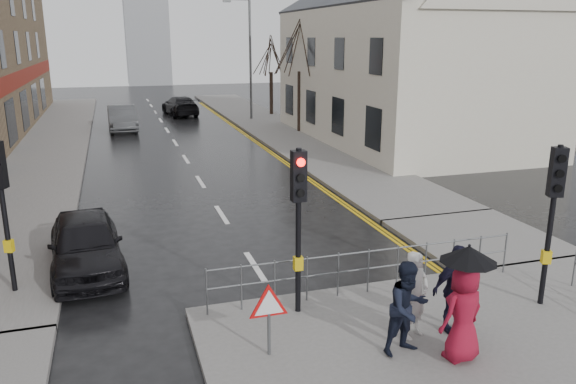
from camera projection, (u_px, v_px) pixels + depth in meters
ground at (292, 323)px, 11.32m from camera, size 120.00×120.00×0.00m
left_pavement at (51, 142)px, 30.60m from camera, size 4.00×44.00×0.14m
right_pavement at (270, 125)px, 36.17m from camera, size 4.00×40.00×0.14m
pavement_bridge_right at (477, 238)px, 15.92m from camera, size 4.00×4.20×0.14m
building_right_cream at (403, 52)px, 30.05m from camera, size 9.00×16.40×10.10m
church_tower at (145, 7)px, 66.40m from camera, size 5.00×5.00×18.00m
traffic_signal_near_left at (299, 203)px, 10.90m from camera, size 0.28×0.27×3.40m
traffic_signal_near_right at (554, 198)px, 11.23m from camera, size 0.34×0.33×3.40m
traffic_signal_far_left at (1, 189)px, 11.85m from camera, size 0.34×0.33×3.40m
guard_railing_front at (369, 261)px, 12.20m from camera, size 7.14×0.04×1.00m
warning_sign at (269, 308)px, 9.70m from camera, size 0.80×0.07×1.35m
street_lamp at (248, 51)px, 37.50m from camera, size 1.83×0.25×8.00m
tree_near at (300, 45)px, 32.35m from camera, size 2.40×2.40×6.58m
tree_far at (271, 54)px, 40.04m from camera, size 2.40×2.40×5.64m
pedestrian_a at (416, 295)px, 10.34m from camera, size 0.72×0.62×1.67m
pedestrian_b at (408, 308)px, 9.80m from camera, size 0.94×0.80×1.71m
pedestrian_with_umbrella at (465, 299)px, 9.52m from camera, size 0.96×0.96×2.10m
pedestrian_d at (455, 289)px, 10.53m from camera, size 1.06×0.56×1.73m
car_parked at (86, 244)px, 13.66m from camera, size 1.98×4.27×1.42m
car_mid at (122, 118)px, 34.42m from camera, size 1.76×4.68×1.53m
car_far at (180, 106)px, 41.29m from camera, size 2.51×5.00×1.39m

